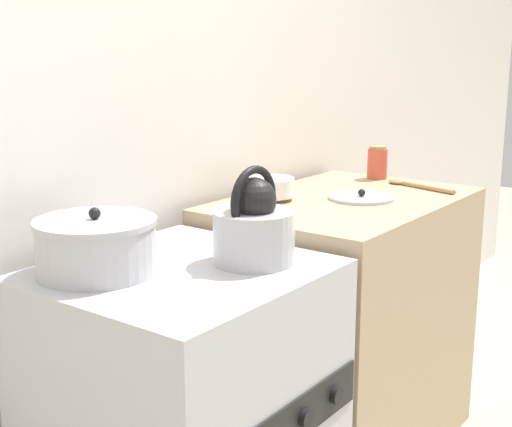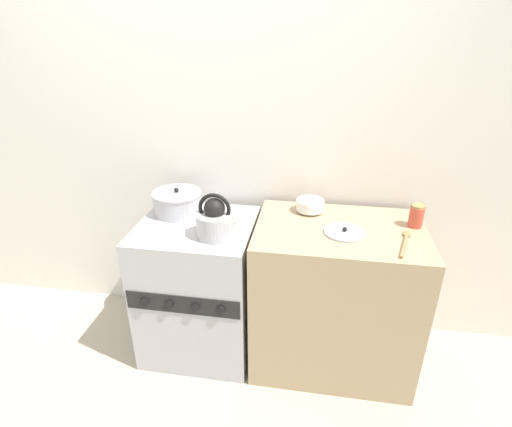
{
  "view_description": "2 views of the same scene",
  "coord_description": "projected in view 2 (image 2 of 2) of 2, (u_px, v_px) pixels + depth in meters",
  "views": [
    {
      "loc": [
        -1.21,
        -0.82,
        1.36
      ],
      "look_at": [
        0.35,
        0.34,
        0.92
      ],
      "focal_mm": 50.0,
      "sensor_mm": 36.0,
      "label": 1
    },
    {
      "loc": [
        0.65,
        -1.61,
        1.86
      ],
      "look_at": [
        0.34,
        0.32,
        0.93
      ],
      "focal_mm": 28.0,
      "sensor_mm": 36.0,
      "label": 2
    }
  ],
  "objects": [
    {
      "name": "stove",
      "position": [
        200.0,
        287.0,
        2.42
      ],
      "size": [
        0.65,
        0.63,
        0.85
      ],
      "color": "#B2B2B7",
      "rests_on": "ground_plane"
    },
    {
      "name": "enamel_bowl",
      "position": [
        310.0,
        205.0,
        2.28
      ],
      "size": [
        0.16,
        0.16,
        0.07
      ],
      "color": "white",
      "rests_on": "counter"
    },
    {
      "name": "storage_jar",
      "position": [
        416.0,
        216.0,
        2.1
      ],
      "size": [
        0.07,
        0.07,
        0.12
      ],
      "color": "#CC4C38",
      "rests_on": "counter"
    },
    {
      "name": "loose_pot_lid",
      "position": [
        345.0,
        232.0,
        2.06
      ],
      "size": [
        0.21,
        0.21,
        0.03
      ],
      "color": "#B2B2B7",
      "rests_on": "counter"
    },
    {
      "name": "ground_plane",
      "position": [
        190.0,
        377.0,
        2.33
      ],
      "size": [
        12.0,
        12.0,
        0.0
      ],
      "primitive_type": "plane",
      "color": "#B2A893"
    },
    {
      "name": "wall_back",
      "position": [
        210.0,
        136.0,
        2.4
      ],
      "size": [
        7.0,
        0.06,
        2.5
      ],
      "color": "silver",
      "rests_on": "ground_plane"
    },
    {
      "name": "counter",
      "position": [
        334.0,
        296.0,
        2.3
      ],
      "size": [
        0.9,
        0.62,
        0.89
      ],
      "color": "tan",
      "rests_on": "ground_plane"
    },
    {
      "name": "wooden_spoon",
      "position": [
        405.0,
        241.0,
        1.97
      ],
      "size": [
        0.1,
        0.28,
        0.02
      ],
      "color": "#A37A4C",
      "rests_on": "counter"
    },
    {
      "name": "kettle",
      "position": [
        215.0,
        221.0,
        2.08
      ],
      "size": [
        0.25,
        0.2,
        0.24
      ],
      "color": "#B2B2B7",
      "rests_on": "stove"
    },
    {
      "name": "cooking_pot",
      "position": [
        178.0,
        202.0,
        2.34
      ],
      "size": [
        0.29,
        0.29,
        0.16
      ],
      "color": "#B2B2B7",
      "rests_on": "stove"
    }
  ]
}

